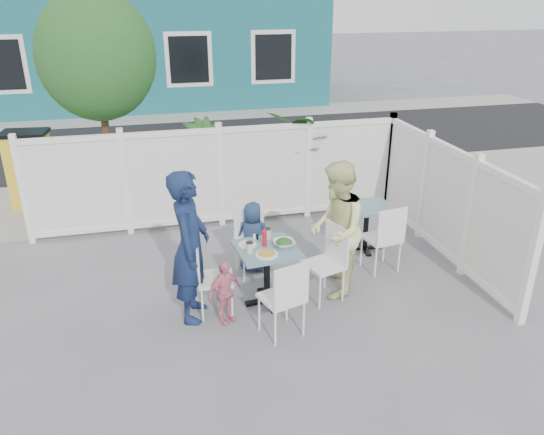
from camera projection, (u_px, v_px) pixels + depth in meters
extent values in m
plane|color=slate|center=(244.00, 302.00, 6.53)|extent=(80.00, 80.00, 0.00)
cube|color=gray|center=(205.00, 194.00, 9.91)|extent=(24.00, 2.60, 0.01)
cube|color=black|center=(187.00, 143.00, 13.21)|extent=(24.00, 5.00, 0.01)
cube|color=gray|center=(177.00, 116.00, 15.97)|extent=(24.00, 1.60, 0.01)
cube|color=#165E68|center=(147.00, 6.00, 17.71)|extent=(11.00, 6.00, 6.00)
cube|color=black|center=(65.00, 63.00, 15.06)|extent=(1.20, 0.04, 1.40)
cube|color=black|center=(206.00, 59.00, 15.93)|extent=(1.20, 0.04, 1.40)
cube|color=white|center=(220.00, 176.00, 8.36)|extent=(5.80, 0.04, 1.40)
cube|color=white|center=(218.00, 130.00, 8.07)|extent=(5.86, 0.08, 0.08)
cube|color=white|center=(222.00, 220.00, 8.67)|extent=(5.86, 0.08, 0.12)
cube|color=white|center=(446.00, 201.00, 7.39)|extent=(0.04, 3.60, 1.40)
cube|color=white|center=(453.00, 150.00, 7.10)|extent=(0.08, 3.66, 0.08)
cube|color=white|center=(439.00, 250.00, 7.70)|extent=(0.08, 3.66, 0.12)
cylinder|color=#382316|center=(108.00, 145.00, 8.64)|extent=(0.12, 0.12, 2.40)
ellipsoid|color=#184B1E|center=(96.00, 56.00, 8.09)|extent=(1.80, 1.62, 1.98)
cube|color=gold|center=(31.00, 171.00, 9.19)|extent=(0.74, 0.56, 1.28)
imported|color=#184B1E|center=(206.00, 166.00, 8.97)|extent=(1.11, 1.11, 1.56)
imported|color=#184B1E|center=(295.00, 157.00, 9.18)|extent=(2.05, 2.07, 1.74)
cube|color=#447681|center=(267.00, 249.00, 6.25)|extent=(0.77, 0.77, 0.04)
cylinder|color=black|center=(267.00, 276.00, 6.39)|extent=(0.08, 0.08, 0.68)
cube|color=black|center=(267.00, 300.00, 6.52)|extent=(0.55, 0.13, 0.04)
cube|color=black|center=(267.00, 300.00, 6.52)|extent=(0.13, 0.55, 0.04)
cube|color=#447681|center=(367.00, 207.00, 7.59)|extent=(0.72, 0.72, 0.04)
cylinder|color=black|center=(366.00, 228.00, 7.72)|extent=(0.07, 0.07, 0.63)
cube|color=black|center=(364.00, 248.00, 7.85)|extent=(0.51, 0.13, 0.04)
cube|color=black|center=(364.00, 248.00, 7.85)|extent=(0.13, 0.51, 0.04)
cube|color=white|center=(216.00, 279.00, 6.15)|extent=(0.44, 0.46, 0.04)
cube|color=white|center=(198.00, 261.00, 6.02)|extent=(0.07, 0.42, 0.45)
cylinder|color=white|center=(230.00, 287.00, 6.42)|extent=(0.02, 0.02, 0.45)
cylinder|color=white|center=(232.00, 303.00, 6.10)|extent=(0.02, 0.02, 0.45)
cylinder|color=white|center=(202.00, 289.00, 6.38)|extent=(0.02, 0.02, 0.45)
cylinder|color=white|center=(202.00, 305.00, 6.05)|extent=(0.02, 0.02, 0.45)
cube|color=white|center=(323.00, 265.00, 6.43)|extent=(0.52, 0.53, 0.04)
cube|color=white|center=(337.00, 243.00, 6.42)|extent=(0.16, 0.42, 0.46)
cylinder|color=white|center=(320.00, 292.00, 6.29)|extent=(0.02, 0.02, 0.46)
cylinder|color=white|center=(302.00, 279.00, 6.58)|extent=(0.02, 0.02, 0.46)
cylinder|color=white|center=(343.00, 284.00, 6.46)|extent=(0.02, 0.02, 0.46)
cylinder|color=white|center=(325.00, 272.00, 6.75)|extent=(0.02, 0.02, 0.46)
cube|color=white|center=(253.00, 244.00, 7.01)|extent=(0.44, 0.43, 0.04)
cube|color=white|center=(249.00, 221.00, 7.07)|extent=(0.41, 0.06, 0.44)
cylinder|color=white|center=(270.00, 262.00, 7.00)|extent=(0.02, 0.02, 0.44)
cylinder|color=white|center=(244.00, 266.00, 6.90)|extent=(0.02, 0.02, 0.44)
cylinder|color=white|center=(262.00, 251.00, 7.29)|extent=(0.02, 0.02, 0.44)
cylinder|color=white|center=(237.00, 255.00, 7.19)|extent=(0.02, 0.02, 0.44)
cube|color=white|center=(281.00, 298.00, 5.76)|extent=(0.53, 0.51, 0.04)
cube|color=white|center=(291.00, 285.00, 5.51)|extent=(0.42, 0.16, 0.46)
cylinder|color=white|center=(259.00, 313.00, 5.90)|extent=(0.02, 0.02, 0.46)
cylinder|color=white|center=(287.00, 303.00, 6.07)|extent=(0.02, 0.02, 0.46)
cylinder|color=white|center=(275.00, 328.00, 5.63)|extent=(0.02, 0.02, 0.46)
cylinder|color=white|center=(304.00, 318.00, 5.80)|extent=(0.02, 0.02, 0.46)
cube|color=white|center=(381.00, 238.00, 7.11)|extent=(0.50, 0.48, 0.04)
cube|color=white|center=(392.00, 226.00, 6.84)|extent=(0.43, 0.10, 0.47)
cylinder|color=white|center=(361.00, 251.00, 7.28)|extent=(0.02, 0.02, 0.47)
cylinder|color=white|center=(384.00, 246.00, 7.42)|extent=(0.02, 0.02, 0.47)
cylinder|color=white|center=(376.00, 262.00, 6.99)|extent=(0.02, 0.02, 0.47)
cylinder|color=white|center=(399.00, 257.00, 7.12)|extent=(0.02, 0.02, 0.47)
imported|color=#132044|center=(190.00, 247.00, 5.91)|extent=(0.58, 0.74, 1.79)
imported|color=#DAE051|center=(336.00, 230.00, 6.42)|extent=(0.89, 1.00, 1.71)
imported|color=navy|center=(253.00, 237.00, 7.09)|extent=(0.55, 0.45, 0.98)
imported|color=pink|center=(225.00, 292.00, 6.00)|extent=(0.49, 0.39, 0.77)
cylinder|color=white|center=(267.00, 254.00, 6.07)|extent=(0.26, 0.26, 0.02)
cylinder|color=white|center=(247.00, 245.00, 6.30)|extent=(0.22, 0.22, 0.02)
imported|color=white|center=(284.00, 243.00, 6.28)|extent=(0.25, 0.25, 0.06)
cylinder|color=beige|center=(250.00, 248.00, 6.10)|extent=(0.08, 0.08, 0.12)
cylinder|color=beige|center=(267.00, 234.00, 6.45)|extent=(0.08, 0.08, 0.13)
cylinder|color=#AF1521|center=(264.00, 239.00, 6.25)|extent=(0.06, 0.06, 0.19)
cylinder|color=white|center=(254.00, 237.00, 6.43)|extent=(0.03, 0.03, 0.07)
cylinder|color=black|center=(257.00, 237.00, 6.44)|extent=(0.03, 0.03, 0.06)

